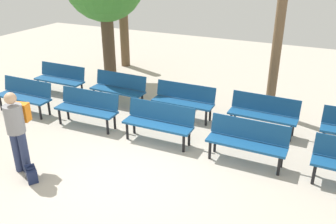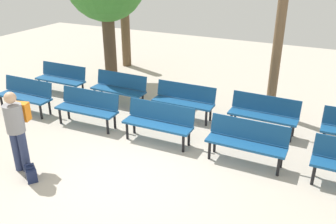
# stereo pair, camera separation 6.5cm
# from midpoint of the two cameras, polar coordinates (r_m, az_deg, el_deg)

# --- Properties ---
(ground_plane) EXTENTS (24.93, 24.93, 0.00)m
(ground_plane) POSITION_cam_midpoint_polar(r_m,az_deg,el_deg) (7.05, -7.40, -10.20)
(ground_plane) COLOR #B2A899
(bench_r0_c0) EXTENTS (1.60, 0.49, 0.87)m
(bench_r0_c0) POSITION_cam_midpoint_polar(r_m,az_deg,el_deg) (10.27, -22.04, 2.68)
(bench_r0_c0) COLOR navy
(bench_r0_c0) RESTS_ON ground_plane
(bench_r0_c1) EXTENTS (1.61, 0.52, 0.87)m
(bench_r0_c1) POSITION_cam_midpoint_polar(r_m,az_deg,el_deg) (8.97, -12.91, 0.88)
(bench_r0_c1) COLOR navy
(bench_r0_c1) RESTS_ON ground_plane
(bench_r0_c2) EXTENTS (1.60, 0.50, 0.87)m
(bench_r0_c2) POSITION_cam_midpoint_polar(r_m,az_deg,el_deg) (8.01, -1.68, -1.39)
(bench_r0_c2) COLOR navy
(bench_r0_c2) RESTS_ON ground_plane
(bench_r0_c3) EXTENTS (1.60, 0.50, 0.87)m
(bench_r0_c3) POSITION_cam_midpoint_polar(r_m,az_deg,el_deg) (7.39, 12.31, -4.29)
(bench_r0_c3) COLOR navy
(bench_r0_c3) RESTS_ON ground_plane
(bench_r1_c0) EXTENTS (1.60, 0.48, 0.87)m
(bench_r1_c0) POSITION_cam_midpoint_polar(r_m,az_deg,el_deg) (11.31, -16.92, 5.30)
(bench_r1_c0) COLOR navy
(bench_r1_c0) RESTS_ON ground_plane
(bench_r1_c1) EXTENTS (1.61, 0.51, 0.87)m
(bench_r1_c1) POSITION_cam_midpoint_polar(r_m,az_deg,el_deg) (10.12, -8.03, 3.95)
(bench_r1_c1) COLOR navy
(bench_r1_c1) RESTS_ON ground_plane
(bench_r1_c2) EXTENTS (1.60, 0.49, 0.87)m
(bench_r1_c2) POSITION_cam_midpoint_polar(r_m,az_deg,el_deg) (9.20, 2.33, 2.09)
(bench_r1_c2) COLOR navy
(bench_r1_c2) RESTS_ON ground_plane
(bench_r1_c3) EXTENTS (1.61, 0.52, 0.87)m
(bench_r1_c3) POSITION_cam_midpoint_polar(r_m,az_deg,el_deg) (8.73, 14.78, 0.01)
(bench_r1_c3) COLOR navy
(bench_r1_c3) RESTS_ON ground_plane
(tree_0) EXTENTS (0.24, 0.24, 3.50)m
(tree_0) POSITION_cam_midpoint_polar(r_m,az_deg,el_deg) (9.42, 16.73, 9.59)
(tree_0) COLOR brown
(tree_0) RESTS_ON ground_plane
(tree_1) EXTENTS (0.33, 0.33, 2.50)m
(tree_1) POSITION_cam_midpoint_polar(r_m,az_deg,el_deg) (13.58, -7.13, 12.46)
(tree_1) COLOR brown
(tree_1) RESTS_ON ground_plane
(visitor_with_backpack) EXTENTS (0.43, 0.58, 1.65)m
(visitor_with_backpack) POSITION_cam_midpoint_polar(r_m,az_deg,el_deg) (7.33, -23.17, -2.25)
(visitor_with_backpack) COLOR navy
(visitor_with_backpack) RESTS_ON ground_plane
(handbag) EXTENTS (0.37, 0.33, 0.29)m
(handbag) POSITION_cam_midpoint_polar(r_m,az_deg,el_deg) (7.31, -21.20, -9.20)
(handbag) COLOR #192347
(handbag) RESTS_ON ground_plane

